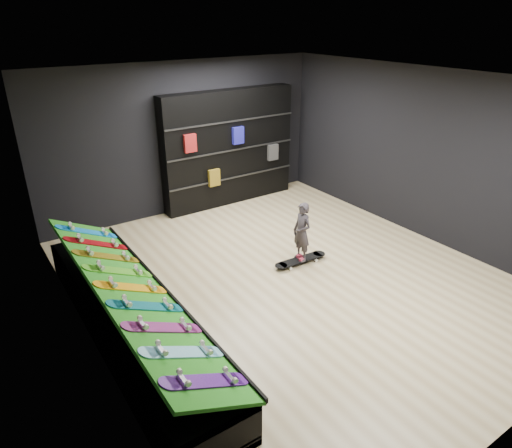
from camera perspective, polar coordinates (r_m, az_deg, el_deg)
floor at (r=7.25m, az=4.19°, el=-6.79°), size 6.00×7.00×0.01m
ceiling at (r=6.22m, az=5.08°, el=17.41°), size 6.00×7.00×0.01m
wall_back at (r=9.44m, az=-8.96°, el=10.50°), size 6.00×0.02×3.00m
wall_left at (r=5.39m, az=-21.27°, el=-2.24°), size 0.02×7.00×3.00m
wall_right at (r=8.71m, az=20.39°, el=8.02°), size 0.02×7.00×3.00m
display_rack at (r=6.11m, az=-15.32°, el=-11.68°), size 0.90×4.50×0.50m
turf_ramp at (r=5.87m, az=-15.36°, el=-7.90°), size 0.92×4.50×0.46m
back_shelving at (r=9.79m, az=-3.42°, el=9.46°), size 3.00×0.35×2.40m
floor_skateboard at (r=7.64m, az=5.59°, el=-4.65°), size 0.99×0.28×0.09m
child at (r=7.48m, az=5.69°, el=-2.37°), size 0.16×0.23×0.60m
display_board_0 at (r=4.44m, az=-6.27°, el=-18.93°), size 0.93×0.22×0.50m
display_board_1 at (r=4.76m, az=-9.11°, el=-15.53°), size 0.93×0.22×0.50m
display_board_2 at (r=5.11m, az=-11.50°, el=-12.55°), size 0.93×0.22×0.50m
display_board_3 at (r=5.47m, az=-13.53°, el=-9.93°), size 0.93×0.22×0.50m
display_board_4 at (r=5.86m, az=-15.28°, el=-7.64°), size 0.93×0.22×0.50m
display_board_5 at (r=6.25m, az=-16.79°, el=-5.63°), size 0.93×0.22×0.50m
display_board_6 at (r=6.65m, az=-18.12°, el=-3.86°), size 0.93×0.22×0.50m
display_board_7 at (r=7.07m, az=-19.28°, el=-2.29°), size 0.93×0.22×0.50m
display_board_8 at (r=7.49m, az=-20.32°, el=-0.90°), size 0.93×0.22×0.50m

